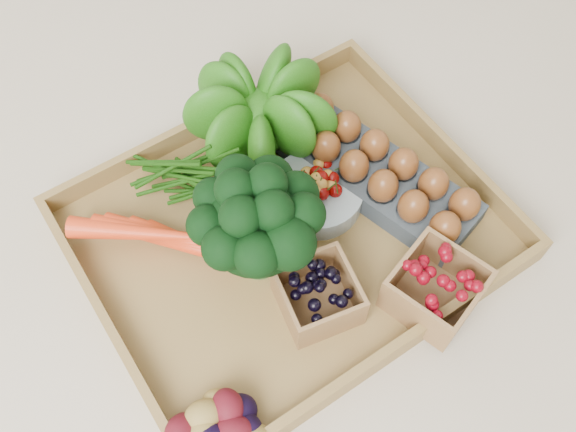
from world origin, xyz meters
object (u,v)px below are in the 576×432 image
tray (288,235)px  cherry_bowl (316,194)px  egg_carton (376,177)px  broccoli (257,239)px

tray → cherry_bowl: bearing=18.8°
tray → egg_carton: 0.15m
tray → broccoli: (-0.06, -0.02, 0.08)m
tray → broccoli: size_ratio=3.15×
broccoli → cherry_bowl: (0.12, 0.04, -0.05)m
tray → egg_carton: (0.15, -0.00, 0.03)m
cherry_bowl → egg_carton: size_ratio=0.44×
broccoli → egg_carton: broccoli is taller
tray → broccoli: bearing=-163.2°
tray → cherry_bowl: (0.06, 0.02, 0.03)m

